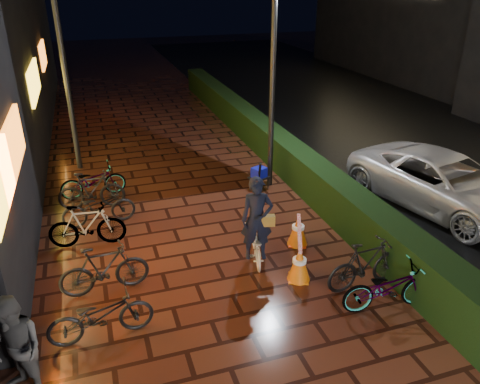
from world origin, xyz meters
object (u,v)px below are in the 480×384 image
object	(u,v)px
cyclist	(257,231)
traffic_barrier	(299,246)
bystander_person	(16,350)
cart_assembly	(259,174)
van	(444,182)

from	to	relation	value
cyclist	traffic_barrier	distance (m)	0.93
bystander_person	cart_assembly	distance (m)	7.75
van	traffic_barrier	distance (m)	4.58
bystander_person	van	distance (m)	9.96
bystander_person	traffic_barrier	size ratio (longest dim) A/B	0.97
bystander_person	van	world-z (taller)	bystander_person
cyclist	bystander_person	bearing A→B (deg)	-152.55
bystander_person	cart_assembly	world-z (taller)	bystander_person
cart_assembly	van	bearing A→B (deg)	-31.41
cyclist	cart_assembly	world-z (taller)	cyclist
cart_assembly	traffic_barrier	bearing A→B (deg)	-97.22
bystander_person	van	bearing A→B (deg)	67.69
van	cart_assembly	size ratio (longest dim) A/B	5.35
bystander_person	traffic_barrier	distance (m)	5.43
traffic_barrier	cart_assembly	bearing A→B (deg)	82.78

